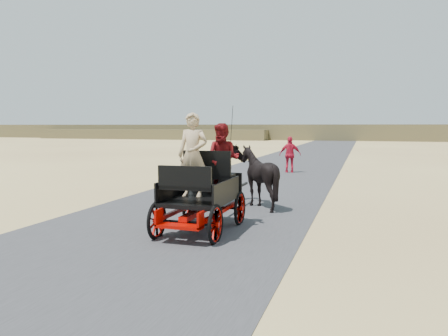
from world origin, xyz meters
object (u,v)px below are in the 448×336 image
(carriage, at_px, (201,214))
(horse_right, at_px, (259,177))
(horse_left, at_px, (221,175))
(pedestrian, at_px, (290,155))

(carriage, relative_size, horse_right, 1.41)
(carriage, height_order, horse_left, horse_left)
(carriage, height_order, horse_right, horse_right)
(horse_right, height_order, pedestrian, pedestrian)
(horse_left, bearing_deg, horse_right, -180.00)
(pedestrian, bearing_deg, horse_right, 82.63)
(horse_left, xyz_separation_m, horse_right, (1.10, 0.00, 0.00))
(carriage, bearing_deg, pedestrian, 90.36)
(horse_right, bearing_deg, pedestrian, -86.07)
(horse_left, height_order, pedestrian, pedestrian)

